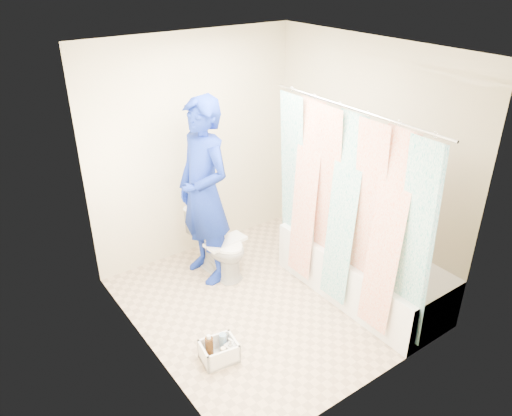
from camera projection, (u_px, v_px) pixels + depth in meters
floor at (267, 302)px, 4.90m from camera, size 2.60×2.60×0.00m
ceiling at (270, 49)px, 3.79m from camera, size 2.40×2.60×0.02m
wall_back at (195, 149)px, 5.28m from camera, size 2.40×0.02×2.40m
wall_front at (382, 258)px, 3.40m from camera, size 2.40×0.02×2.40m
wall_left at (140, 232)px, 3.72m from camera, size 0.02×2.60×2.40m
wall_right at (364, 161)px, 4.96m from camera, size 0.02×2.60×2.40m
bathtub at (362, 270)px, 4.90m from camera, size 0.70×1.75×0.50m
curtain_rod at (354, 109)px, 3.96m from camera, size 0.02×1.90×0.02m
shower_curtain at (344, 212)px, 4.39m from camera, size 0.06×1.75×1.80m
toilet at (219, 242)px, 5.20m from camera, size 0.46×0.73×0.71m
tank_lid at (226, 242)px, 5.10m from camera, size 0.45×0.23×0.03m
tank_internals at (204, 208)px, 5.15m from camera, size 0.17×0.06×0.23m
plumber at (204, 193)px, 4.88m from camera, size 0.51×0.73×1.92m
cleaning_caddy at (220, 351)px, 4.17m from camera, size 0.33×0.28×0.23m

